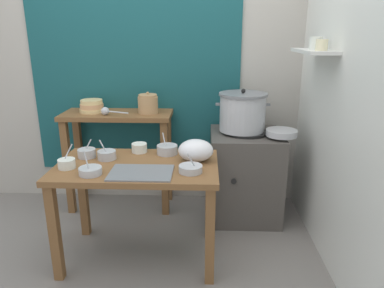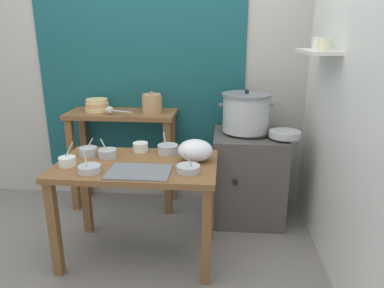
{
  "view_description": "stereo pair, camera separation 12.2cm",
  "coord_description": "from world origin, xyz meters",
  "px_view_note": "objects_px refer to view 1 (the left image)",
  "views": [
    {
      "loc": [
        0.49,
        -2.24,
        1.58
      ],
      "look_at": [
        0.4,
        0.19,
        0.82
      ],
      "focal_mm": 33.54,
      "sensor_mm": 36.0,
      "label": 1
    },
    {
      "loc": [
        0.61,
        -2.23,
        1.58
      ],
      "look_at": [
        0.4,
        0.19,
        0.82
      ],
      "focal_mm": 33.54,
      "sensor_mm": 36.0,
      "label": 2
    }
  ],
  "objects_px": {
    "prep_bowl_1": "(67,163)",
    "prep_bowl_3": "(87,153)",
    "ladle": "(106,111)",
    "back_shelf_table": "(118,137)",
    "prep_bowl_2": "(107,155)",
    "prep_table": "(138,179)",
    "prep_bowl_0": "(140,147)",
    "clay_pot": "(148,104)",
    "plastic_bag": "(196,150)",
    "prep_bowl_4": "(90,170)",
    "steamer_pot": "(243,112)",
    "prep_bowl_5": "(167,149)",
    "serving_tray": "(141,173)",
    "stove_block": "(245,175)",
    "prep_bowl_6": "(191,168)",
    "wide_pan": "(282,133)",
    "bowl_stack_enamel": "(92,106)"
  },
  "relations": [
    {
      "from": "prep_bowl_1",
      "to": "prep_bowl_3",
      "type": "xyz_separation_m",
      "value": [
        0.06,
        0.22,
        -0.0
      ]
    },
    {
      "from": "ladle",
      "to": "prep_bowl_1",
      "type": "distance_m",
      "value": 0.81
    },
    {
      "from": "back_shelf_table",
      "to": "prep_bowl_1",
      "type": "height_order",
      "value": "back_shelf_table"
    },
    {
      "from": "back_shelf_table",
      "to": "prep_bowl_2",
      "type": "xyz_separation_m",
      "value": [
        0.09,
        -0.7,
        0.07
      ]
    },
    {
      "from": "prep_table",
      "to": "prep_bowl_0",
      "type": "xyz_separation_m",
      "value": [
        -0.03,
        0.25,
        0.15
      ]
    },
    {
      "from": "prep_table",
      "to": "clay_pot",
      "type": "distance_m",
      "value": 0.88
    },
    {
      "from": "plastic_bag",
      "to": "prep_bowl_4",
      "type": "distance_m",
      "value": 0.71
    },
    {
      "from": "steamer_pot",
      "to": "prep_bowl_3",
      "type": "height_order",
      "value": "steamer_pot"
    },
    {
      "from": "ladle",
      "to": "plastic_bag",
      "type": "distance_m",
      "value": 1.01
    },
    {
      "from": "prep_bowl_0",
      "to": "prep_bowl_5",
      "type": "relative_size",
      "value": 0.7
    },
    {
      "from": "serving_tray",
      "to": "prep_bowl_0",
      "type": "xyz_separation_m",
      "value": [
        -0.08,
        0.42,
        0.03
      ]
    },
    {
      "from": "prep_table",
      "to": "prep_bowl_0",
      "type": "distance_m",
      "value": 0.29
    },
    {
      "from": "prep_table",
      "to": "back_shelf_table",
      "type": "relative_size",
      "value": 1.15
    },
    {
      "from": "stove_block",
      "to": "plastic_bag",
      "type": "xyz_separation_m",
      "value": [
        -0.41,
        -0.59,
        0.41
      ]
    },
    {
      "from": "back_shelf_table",
      "to": "clay_pot",
      "type": "height_order",
      "value": "clay_pot"
    },
    {
      "from": "prep_bowl_5",
      "to": "prep_table",
      "type": "bearing_deg",
      "value": -130.1
    },
    {
      "from": "prep_table",
      "to": "prep_bowl_1",
      "type": "distance_m",
      "value": 0.48
    },
    {
      "from": "prep_bowl_5",
      "to": "prep_bowl_6",
      "type": "bearing_deg",
      "value": -62.12
    },
    {
      "from": "stove_block",
      "to": "plastic_bag",
      "type": "bearing_deg",
      "value": -125.26
    },
    {
      "from": "prep_bowl_2",
      "to": "prep_bowl_6",
      "type": "relative_size",
      "value": 0.93
    },
    {
      "from": "wide_pan",
      "to": "prep_bowl_1",
      "type": "relative_size",
      "value": 1.55
    },
    {
      "from": "prep_bowl_4",
      "to": "steamer_pot",
      "type": "bearing_deg",
      "value": 40.44
    },
    {
      "from": "prep_bowl_0",
      "to": "prep_bowl_1",
      "type": "distance_m",
      "value": 0.55
    },
    {
      "from": "bowl_stack_enamel",
      "to": "prep_bowl_6",
      "type": "height_order",
      "value": "bowl_stack_enamel"
    },
    {
      "from": "ladle",
      "to": "bowl_stack_enamel",
      "type": "bearing_deg",
      "value": 142.13
    },
    {
      "from": "prep_bowl_1",
      "to": "prep_bowl_2",
      "type": "xyz_separation_m",
      "value": [
        0.22,
        0.18,
        -0.0
      ]
    },
    {
      "from": "clay_pot",
      "to": "prep_bowl_5",
      "type": "xyz_separation_m",
      "value": [
        0.22,
        -0.57,
        -0.22
      ]
    },
    {
      "from": "wide_pan",
      "to": "prep_bowl_1",
      "type": "bearing_deg",
      "value": -157.8
    },
    {
      "from": "back_shelf_table",
      "to": "prep_bowl_2",
      "type": "relative_size",
      "value": 6.74
    },
    {
      "from": "stove_block",
      "to": "serving_tray",
      "type": "height_order",
      "value": "stove_block"
    },
    {
      "from": "steamer_pot",
      "to": "stove_block",
      "type": "bearing_deg",
      "value": -26.62
    },
    {
      "from": "ladle",
      "to": "wide_pan",
      "type": "relative_size",
      "value": 1.0
    },
    {
      "from": "back_shelf_table",
      "to": "prep_bowl_0",
      "type": "distance_m",
      "value": 0.62
    },
    {
      "from": "prep_bowl_1",
      "to": "prep_bowl_4",
      "type": "height_order",
      "value": "prep_bowl_1"
    },
    {
      "from": "bowl_stack_enamel",
      "to": "prep_bowl_4",
      "type": "relative_size",
      "value": 1.4
    },
    {
      "from": "prep_bowl_5",
      "to": "steamer_pot",
      "type": "bearing_deg",
      "value": 38.15
    },
    {
      "from": "wide_pan",
      "to": "prep_bowl_1",
      "type": "height_order",
      "value": "prep_bowl_1"
    },
    {
      "from": "clay_pot",
      "to": "serving_tray",
      "type": "height_order",
      "value": "clay_pot"
    },
    {
      "from": "serving_tray",
      "to": "prep_bowl_2",
      "type": "relative_size",
      "value": 2.81
    },
    {
      "from": "ladle",
      "to": "prep_bowl_5",
      "type": "distance_m",
      "value": 0.76
    },
    {
      "from": "back_shelf_table",
      "to": "serving_tray",
      "type": "relative_size",
      "value": 2.4
    },
    {
      "from": "ladle",
      "to": "wide_pan",
      "type": "xyz_separation_m",
      "value": [
        1.46,
        -0.16,
        -0.13
      ]
    },
    {
      "from": "bowl_stack_enamel",
      "to": "prep_bowl_4",
      "type": "distance_m",
      "value": 1.07
    },
    {
      "from": "bowl_stack_enamel",
      "to": "prep_bowl_0",
      "type": "relative_size",
      "value": 1.91
    },
    {
      "from": "ladle",
      "to": "plastic_bag",
      "type": "relative_size",
      "value": 1.03
    },
    {
      "from": "steamer_pot",
      "to": "clay_pot",
      "type": "xyz_separation_m",
      "value": [
        -0.81,
        0.11,
        0.04
      ]
    },
    {
      "from": "prep_bowl_3",
      "to": "bowl_stack_enamel",
      "type": "bearing_deg",
      "value": 103.0
    },
    {
      "from": "clay_pot",
      "to": "prep_bowl_2",
      "type": "relative_size",
      "value": 1.32
    },
    {
      "from": "prep_table",
      "to": "prep_bowl_4",
      "type": "xyz_separation_m",
      "value": [
        -0.26,
        -0.2,
        0.14
      ]
    },
    {
      "from": "steamer_pot",
      "to": "prep_bowl_0",
      "type": "xyz_separation_m",
      "value": [
        -0.8,
        -0.43,
        -0.18
      ]
    }
  ]
}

